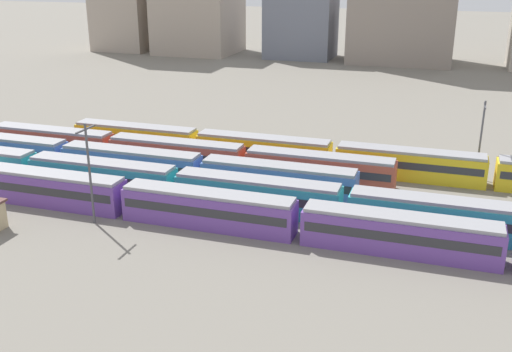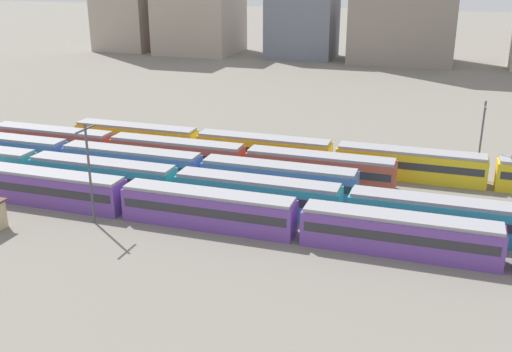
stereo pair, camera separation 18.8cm
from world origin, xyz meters
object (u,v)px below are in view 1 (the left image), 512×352
object	(u,v)px
train_track_4	(410,164)
catenary_pole_1	(481,136)
train_track_1	(177,185)
train_track_2	(131,163)
catenary_pole_2	(89,169)
train_track_3	(176,154)
train_track_0	(400,234)

from	to	relation	value
train_track_4	catenary_pole_1	distance (m)	9.19
train_track_4	catenary_pole_1	bearing A→B (deg)	20.62
train_track_1	train_track_2	world-z (taller)	same
train_track_2	catenary_pole_2	bearing A→B (deg)	-77.06
train_track_1	catenary_pole_1	world-z (taller)	catenary_pole_1
train_track_1	train_track_2	xyz separation A→B (m)	(-8.59, 5.20, -0.00)
train_track_3	catenary_pole_2	size ratio (longest dim) A/B	5.29
catenary_pole_1	catenary_pole_2	distance (m)	46.13
train_track_3	catenary_pole_1	world-z (taller)	catenary_pole_1
train_track_3	train_track_2	bearing A→B (deg)	-125.15
train_track_0	catenary_pole_1	xyz separation A→B (m)	(7.24, 23.79, 3.51)
train_track_3	catenary_pole_1	size ratio (longest dim) A/B	5.73
train_track_1	train_track_4	xyz separation A→B (m)	(24.14, 15.60, 0.00)
train_track_2	catenary_pole_2	world-z (taller)	catenary_pole_2
train_track_4	catenary_pole_2	size ratio (longest dim) A/B	8.87
train_track_0	catenary_pole_1	distance (m)	25.11
train_track_0	catenary_pole_2	world-z (taller)	catenary_pole_2
train_track_0	catenary_pole_2	size ratio (longest dim) A/B	8.87
train_track_1	train_track_4	distance (m)	28.74
train_track_2	catenary_pole_1	bearing A→B (deg)	18.22
train_track_0	train_track_1	size ratio (longest dim) A/B	1.25
train_track_2	train_track_4	distance (m)	34.34
train_track_3	catenary_pole_1	bearing A→B (deg)	12.48
train_track_3	train_track_4	distance (m)	29.52
train_track_4	catenary_pole_2	distance (m)	38.18
train_track_1	train_track_4	size ratio (longest dim) A/B	0.80
catenary_pole_1	train_track_2	bearing A→B (deg)	-161.78
train_track_4	train_track_0	bearing A→B (deg)	-88.06
train_track_3	catenary_pole_1	distance (m)	38.07
train_track_1	catenary_pole_2	bearing A→B (deg)	-124.32
train_track_2	train_track_4	xyz separation A→B (m)	(32.72, 10.40, 0.00)
train_track_1	catenary_pole_1	bearing A→B (deg)	30.09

